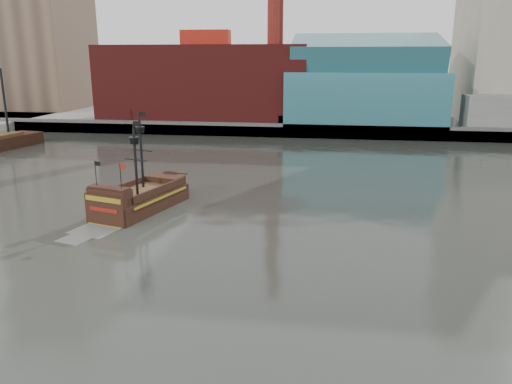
# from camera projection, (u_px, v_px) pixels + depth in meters

# --- Properties ---
(ground) EXTENTS (400.00, 400.00, 0.00)m
(ground) POSITION_uv_depth(u_px,v_px,m) (266.00, 280.00, 34.12)
(ground) COLOR #292C27
(ground) RESTS_ON ground
(promenade_far) EXTENTS (220.00, 60.00, 2.00)m
(promenade_far) POSITION_uv_depth(u_px,v_px,m) (315.00, 115.00, 121.62)
(promenade_far) COLOR slate
(promenade_far) RESTS_ON ground
(seawall) EXTENTS (220.00, 1.00, 2.60)m
(seawall) POSITION_uv_depth(u_px,v_px,m) (310.00, 131.00, 93.40)
(seawall) COLOR #4C4C49
(seawall) RESTS_ON ground
(skyline) EXTENTS (149.00, 45.00, 62.00)m
(skyline) POSITION_uv_depth(u_px,v_px,m) (342.00, 10.00, 107.58)
(skyline) COLOR brown
(skyline) RESTS_ON promenade_far
(pirate_ship) EXTENTS (7.65, 14.36, 10.30)m
(pirate_ship) POSITION_uv_depth(u_px,v_px,m) (140.00, 201.00, 49.52)
(pirate_ship) COLOR black
(pirate_ship) RESTS_ON ground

